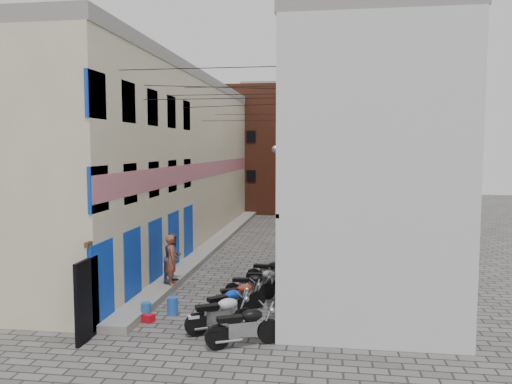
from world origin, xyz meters
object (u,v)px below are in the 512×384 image
at_px(motorcycle_c, 227,302).
at_px(motorcycle_f, 264,279).
at_px(water_jug_near, 146,311).
at_px(water_jug_far, 172,306).
at_px(person_a, 172,260).
at_px(person_b, 173,258).
at_px(motorcycle_b, 220,312).
at_px(motorcycle_e, 250,284).
at_px(motorcycle_g, 270,271).
at_px(motorcycle_d, 239,295).
at_px(red_crate, 148,318).
at_px(motorcycle_a, 244,324).

relative_size(motorcycle_c, motorcycle_f, 1.12).
bearing_deg(water_jug_near, water_jug_far, 39.29).
bearing_deg(person_a, person_b, -13.59).
relative_size(motorcycle_b, motorcycle_c, 1.09).
height_order(motorcycle_e, water_jug_near, motorcycle_e).
bearing_deg(water_jug_near, motorcycle_g, 53.14).
xyz_separation_m(motorcycle_b, water_jug_far, (-1.80, 1.29, -0.32)).
bearing_deg(water_jug_far, motorcycle_g, 55.63).
xyz_separation_m(motorcycle_e, motorcycle_f, (0.36, 0.86, -0.02)).
bearing_deg(motorcycle_d, water_jug_near, -92.09).
bearing_deg(motorcycle_c, water_jug_near, -125.48).
relative_size(motorcycle_e, red_crate, 4.75).
distance_m(motorcycle_c, motorcycle_f, 3.10).
distance_m(motorcycle_e, motorcycle_g, 1.94).
height_order(motorcycle_e, person_a, person_a).
height_order(motorcycle_c, motorcycle_f, motorcycle_c).
xyz_separation_m(water_jug_near, red_crate, (0.12, -0.20, -0.14)).
distance_m(person_a, red_crate, 3.35).
relative_size(motorcycle_a, person_a, 1.14).
distance_m(motorcycle_e, water_jug_near, 3.72).
height_order(water_jug_near, red_crate, water_jug_near).
xyz_separation_m(motorcycle_e, water_jug_far, (-2.13, -1.93, -0.23)).
bearing_deg(water_jug_far, motorcycle_d, 19.95).
xyz_separation_m(motorcycle_d, motorcycle_e, (0.16, 1.21, -0.00)).
bearing_deg(water_jug_far, motorcycle_c, -7.16).
bearing_deg(motorcycle_c, person_a, -178.75).
bearing_deg(motorcycle_f, motorcycle_d, -19.16).
bearing_deg(person_b, motorcycle_g, -54.48).
height_order(motorcycle_c, person_b, person_b).
xyz_separation_m(motorcycle_b, water_jug_near, (-2.45, 0.76, -0.34)).
relative_size(motorcycle_c, water_jug_near, 3.70).
bearing_deg(motorcycle_d, red_crate, -87.55).
bearing_deg(water_jug_near, red_crate, -58.35).
bearing_deg(red_crate, water_jug_far, 53.98).
xyz_separation_m(motorcycle_c, motorcycle_f, (0.72, 3.02, -0.06)).
relative_size(motorcycle_d, motorcycle_e, 1.00).
xyz_separation_m(person_a, water_jug_near, (0.15, -2.98, -0.90)).
relative_size(motorcycle_a, motorcycle_g, 1.11).
bearing_deg(person_a, motorcycle_a, -165.41).
relative_size(motorcycle_b, water_jug_far, 3.75).
bearing_deg(person_a, motorcycle_b, -167.13).
bearing_deg(water_jug_near, motorcycle_f, 46.60).
distance_m(motorcycle_d, water_jug_near, 2.91).
height_order(person_a, water_jug_far, person_a).
bearing_deg(water_jug_near, motorcycle_c, 7.22).
height_order(motorcycle_e, person_b, person_b).
xyz_separation_m(motorcycle_e, person_a, (-2.93, 0.52, 0.64)).
bearing_deg(person_a, motorcycle_e, -122.00).
bearing_deg(motorcycle_f, motorcycle_a, -3.76).
distance_m(person_a, water_jug_far, 2.72).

